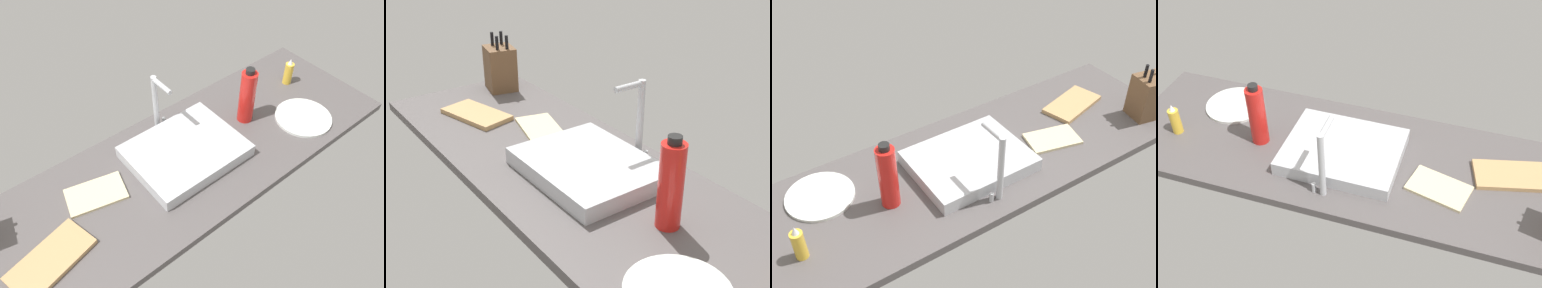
% 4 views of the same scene
% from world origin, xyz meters
% --- Properties ---
extents(countertop_slab, '(1.90, 0.61, 0.04)m').
position_xyz_m(countertop_slab, '(0.00, 0.00, 0.02)').
color(countertop_slab, '#514C4C').
rests_on(countertop_slab, ground).
extents(sink_basin, '(0.44, 0.35, 0.05)m').
position_xyz_m(sink_basin, '(0.03, 0.02, 0.06)').
color(sink_basin, '#B7BABF').
rests_on(sink_basin, countertop_slab).
extents(faucet, '(0.06, 0.12, 0.28)m').
position_xyz_m(faucet, '(0.04, 0.21, 0.19)').
color(faucet, '#B7BABF').
rests_on(faucet, countertop_slab).
extents(knife_block, '(0.16, 0.14, 0.25)m').
position_xyz_m(knife_block, '(-0.82, 0.16, 0.13)').
color(knife_block, brown).
rests_on(knife_block, countertop_slab).
extents(cutting_board, '(0.30, 0.21, 0.02)m').
position_xyz_m(cutting_board, '(-0.60, -0.07, 0.04)').
color(cutting_board, tan).
rests_on(cutting_board, countertop_slab).
extents(soap_bottle, '(0.04, 0.04, 0.14)m').
position_xyz_m(soap_bottle, '(0.73, 0.08, 0.09)').
color(soap_bottle, gold).
rests_on(soap_bottle, countertop_slab).
extents(water_bottle, '(0.07, 0.07, 0.27)m').
position_xyz_m(water_bottle, '(0.38, 0.03, 0.16)').
color(water_bottle, red).
rests_on(water_bottle, countertop_slab).
extents(dinner_plate, '(0.25, 0.25, 0.01)m').
position_xyz_m(dinner_plate, '(0.58, -0.14, 0.04)').
color(dinner_plate, silver).
rests_on(dinner_plate, countertop_slab).
extents(dish_towel, '(0.24, 0.18, 0.01)m').
position_xyz_m(dish_towel, '(-0.35, 0.07, 0.04)').
color(dish_towel, beige).
rests_on(dish_towel, countertop_slab).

